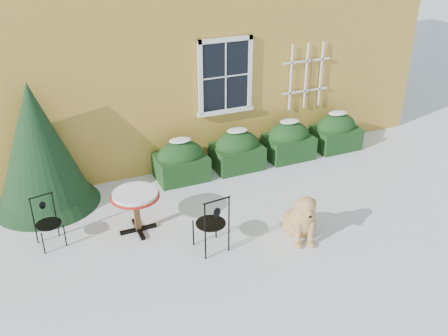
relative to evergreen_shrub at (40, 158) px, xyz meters
name	(u,v)px	position (x,y,z in m)	size (l,w,h in m)	color
ground	(247,238)	(3.03, -2.63, -0.98)	(80.00, 80.00, 0.00)	white
hedge_row	(263,146)	(4.68, -0.08, -0.58)	(4.95, 0.80, 0.91)	black
evergreen_shrub	(40,158)	(0.00, 0.00, 0.00)	(2.01, 2.01, 2.43)	black
bistro_table	(135,199)	(1.36, -1.64, -0.33)	(0.84, 0.84, 0.78)	black
patio_chair_near	(212,223)	(2.35, -2.69, -0.45)	(0.52, 0.51, 1.05)	black
patio_chair_far	(48,222)	(-0.10, -1.42, -0.54)	(0.47, 0.46, 0.88)	black
dog	(302,219)	(3.88, -2.99, -0.60)	(0.77, 1.01, 0.94)	tan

